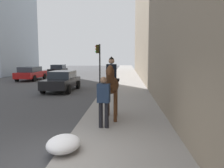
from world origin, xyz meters
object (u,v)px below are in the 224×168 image
Objects in this scene: mounted_horse_near at (111,84)px; car_mid_lane at (58,70)px; pedestrian_greeting at (104,99)px; car_near_lane at (62,81)px; traffic_light_near_curb at (99,58)px; car_far_lane at (31,73)px.

mounted_horse_near is 0.57× the size of car_mid_lane.
mounted_horse_near is 1.18m from pedestrian_greeting.
pedestrian_greeting is 0.39× the size of car_near_lane.
mounted_horse_near is 0.54× the size of car_near_lane.
mounted_horse_near reaches higher than car_mid_lane.
mounted_horse_near is 1.39× the size of pedestrian_greeting.
pedestrian_greeting is 0.48× the size of traffic_light_near_curb.
car_mid_lane is (21.92, 8.53, -0.69)m from mounted_horse_near.
traffic_light_near_curb is (11.73, 1.55, 1.27)m from pedestrian_greeting.
traffic_light_near_curb is (-11.30, -6.80, 1.61)m from car_mid_lane.
car_near_lane and car_mid_lane have the same top height.
car_mid_lane is at bearing -6.83° from car_far_lane.
pedestrian_greeting is at bearing -172.49° from traffic_light_near_curb.
pedestrian_greeting is 24.50m from car_mid_lane.
traffic_light_near_curb is (-4.59, -7.73, 1.60)m from car_far_lane.
car_far_lane is 9.13m from traffic_light_near_curb.
car_near_lane is 3.98m from traffic_light_near_curb.
car_near_lane is 1.24× the size of traffic_light_near_curb.
car_near_lane is (7.86, 4.09, -0.70)m from mounted_horse_near.
car_near_lane is at bearing -142.79° from car_far_lane.
traffic_light_near_curb is at bearing 28.36° from car_mid_lane.
traffic_light_near_curb reaches higher than car_mid_lane.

